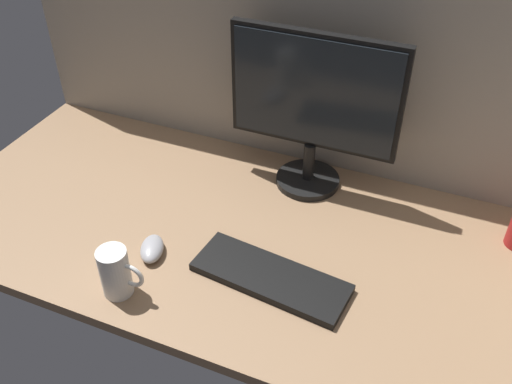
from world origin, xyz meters
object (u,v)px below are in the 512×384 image
object	(u,v)px
mouse	(152,249)
keyboard	(271,277)
monitor	(314,105)
mug_ceramic_white	(116,272)

from	to	relation	value
mouse	keyboard	bearing A→B (deg)	-16.89
monitor	keyboard	bearing A→B (deg)	-84.26
mouse	mug_ceramic_white	bearing A→B (deg)	-114.99
monitor	keyboard	xyz separation A→B (cm)	(4.00, -39.76, -23.93)
keyboard	mouse	xyz separation A→B (cm)	(-30.03, -2.97, 0.70)
keyboard	mouse	bearing A→B (deg)	-167.96
mouse	monitor	bearing A→B (deg)	36.11
monitor	mug_ceramic_white	xyz separation A→B (cm)	(-26.61, -56.20, -18.62)
monitor	mouse	xyz separation A→B (cm)	(-26.03, -42.73, -23.23)
keyboard	mug_ceramic_white	xyz separation A→B (cm)	(-30.61, -16.43, 5.31)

